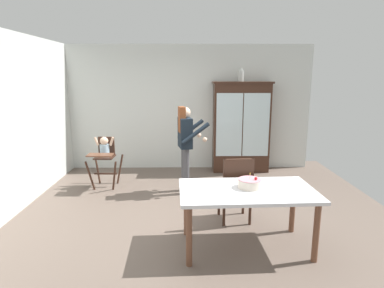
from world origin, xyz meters
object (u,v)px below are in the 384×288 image
object	(u,v)px
china_cabinet	(241,127)
high_chair_with_toddler	(105,153)
birthday_cake	(250,183)
dining_table	(247,197)
adult_person	(186,139)
dining_chair_far_side	(236,185)
ceramic_vase	(241,76)

from	to	relation	value
china_cabinet	high_chair_with_toddler	world-z (taller)	china_cabinet
high_chair_with_toddler	birthday_cake	xyz separation A→B (m)	(2.28, -2.16, 0.14)
dining_table	adult_person	bearing A→B (deg)	111.15
dining_chair_far_side	ceramic_vase	bearing A→B (deg)	-104.58
adult_person	birthday_cake	xyz separation A→B (m)	(0.78, -1.85, -0.17)
adult_person	dining_chair_far_side	xyz separation A→B (m)	(0.71, -1.24, -0.41)
dining_table	birthday_cake	xyz separation A→B (m)	(0.04, 0.06, 0.15)
high_chair_with_toddler	ceramic_vase	bearing A→B (deg)	22.85
adult_person	birthday_cake	size ratio (longest dim) A/B	5.47
high_chair_with_toddler	china_cabinet	bearing A→B (deg)	22.48
high_chair_with_toddler	dining_chair_far_side	bearing A→B (deg)	-33.51
ceramic_vase	birthday_cake	world-z (taller)	ceramic_vase
adult_person	ceramic_vase	bearing A→B (deg)	-52.09
china_cabinet	dining_table	bearing A→B (deg)	-97.81
dining_chair_far_side	birthday_cake	bearing A→B (deg)	90.72
high_chair_with_toddler	dining_chair_far_side	xyz separation A→B (m)	(2.21, -1.55, -0.10)
ceramic_vase	dining_table	distance (m)	3.56
china_cabinet	adult_person	bearing A→B (deg)	-131.43
high_chair_with_toddler	dining_chair_far_side	world-z (taller)	dining_chair_far_side
china_cabinet	dining_chair_far_side	bearing A→B (deg)	-100.32
china_cabinet	dining_chair_far_side	xyz separation A→B (m)	(-0.47, -2.58, -0.41)
adult_person	dining_chair_far_side	size ratio (longest dim) A/B	1.59
high_chair_with_toddler	dining_table	bearing A→B (deg)	-43.23
china_cabinet	high_chair_with_toddler	distance (m)	2.89
high_chair_with_toddler	adult_person	bearing A→B (deg)	-10.29
adult_person	dining_table	distance (m)	2.07
high_chair_with_toddler	dining_chair_far_side	distance (m)	2.70
dining_table	birthday_cake	bearing A→B (deg)	55.97
ceramic_vase	birthday_cake	distance (m)	3.45
birthday_cake	adult_person	bearing A→B (deg)	112.78
dining_table	china_cabinet	bearing A→B (deg)	82.19
ceramic_vase	high_chair_with_toddler	size ratio (longest dim) A/B	0.28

